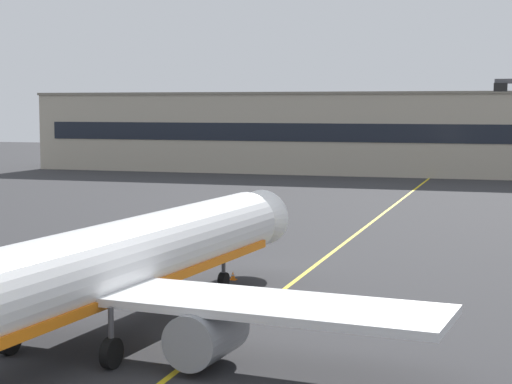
% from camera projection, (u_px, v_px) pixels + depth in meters
% --- Properties ---
extents(taxiway_centreline, '(0.31, 180.00, 0.01)m').
position_uv_depth(taxiway_centreline, '(305.00, 273.00, 56.56)').
color(taxiway_centreline, yellow).
rests_on(taxiway_centreline, ground).
extents(airliner_foreground, '(32.32, 41.51, 11.65)m').
position_uv_depth(airliner_foreground, '(83.00, 275.00, 38.56)').
color(airliner_foreground, white).
rests_on(airliner_foreground, ground).
extents(safety_cone_by_nose_gear, '(0.44, 0.44, 0.55)m').
position_uv_depth(safety_cone_by_nose_gear, '(233.00, 276.00, 54.49)').
color(safety_cone_by_nose_gear, orange).
rests_on(safety_cone_by_nose_gear, ground).
extents(terminal_building, '(142.95, 12.40, 12.84)m').
position_uv_depth(terminal_building, '(476.00, 134.00, 132.80)').
color(terminal_building, '#B2A893').
rests_on(terminal_building, ground).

